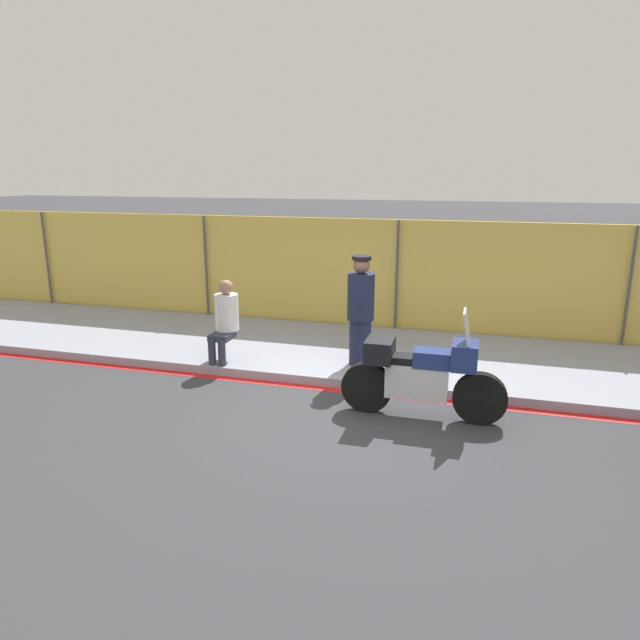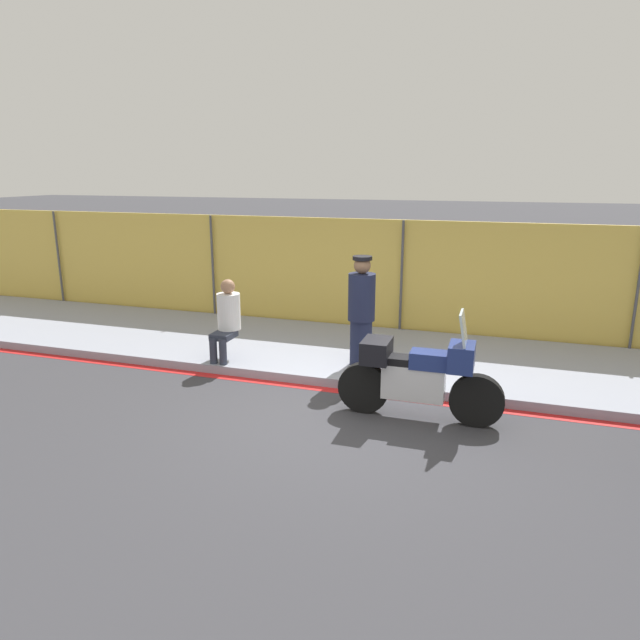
{
  "view_description": "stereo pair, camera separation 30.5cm",
  "coord_description": "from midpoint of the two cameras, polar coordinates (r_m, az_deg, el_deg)",
  "views": [
    {
      "loc": [
        1.61,
        -6.83,
        3.19
      ],
      "look_at": [
        -0.76,
        1.38,
        0.96
      ],
      "focal_mm": 32.0,
      "sensor_mm": 36.0,
      "label": 1
    },
    {
      "loc": [
        1.9,
        -6.74,
        3.19
      ],
      "look_at": [
        -0.76,
        1.38,
        0.96
      ],
      "focal_mm": 32.0,
      "sensor_mm": 36.0,
      "label": 2
    }
  ],
  "objects": [
    {
      "name": "sidewalk",
      "position": [
        10.06,
        5.25,
        -3.51
      ],
      "size": [
        30.68,
        3.16,
        0.14
      ],
      "color": "#8E93A3",
      "rests_on": "ground_plane"
    },
    {
      "name": "officer_standing",
      "position": [
        9.1,
        3.14,
        0.97
      ],
      "size": [
        0.43,
        0.43,
        1.78
      ],
      "color": "#191E38",
      "rests_on": "sidewalk"
    },
    {
      "name": "storefront_fence",
      "position": [
        11.39,
        6.98,
        4.18
      ],
      "size": [
        29.14,
        0.17,
        2.3
      ],
      "color": "gold",
      "rests_on": "ground_plane"
    },
    {
      "name": "curb_paint_stripe",
      "position": [
        8.55,
        3.09,
        -7.3
      ],
      "size": [
        30.68,
        0.18,
        0.01
      ],
      "color": "red",
      "rests_on": "ground_plane"
    },
    {
      "name": "ground_plane",
      "position": [
        7.7,
        1.46,
        -9.88
      ],
      "size": [
        120.0,
        120.0,
        0.0
      ],
      "primitive_type": "plane",
      "color": "#38383D"
    },
    {
      "name": "person_seated_on_curb",
      "position": [
        9.57,
        -10.36,
        0.39
      ],
      "size": [
        0.39,
        0.69,
        1.33
      ],
      "color": "#2D3342",
      "rests_on": "sidewalk"
    },
    {
      "name": "motorcycle",
      "position": [
        7.63,
        8.97,
        -5.35
      ],
      "size": [
        2.18,
        0.51,
        1.5
      ],
      "rotation": [
        0.0,
        0.0,
        0.01
      ],
      "color": "black",
      "rests_on": "ground_plane"
    }
  ]
}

